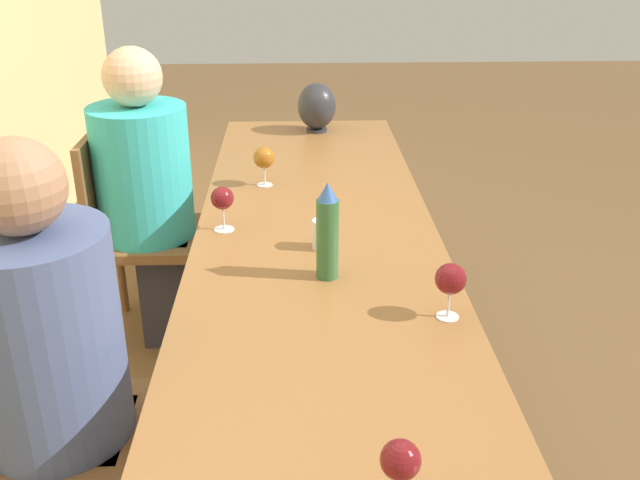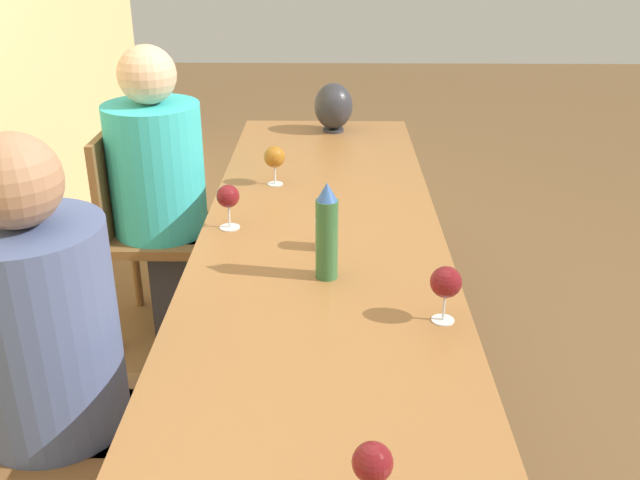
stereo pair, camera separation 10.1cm
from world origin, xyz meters
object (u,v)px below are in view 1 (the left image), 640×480
(wine_glass_2, at_px, (222,199))
(chair_near, at_px, (34,424))
(wine_glass_0, at_px, (451,280))
(wine_glass_3, at_px, (264,158))
(wine_glass_1, at_px, (400,461))
(person_far, at_px, (149,192))
(person_near, at_px, (56,367))
(water_bottle, at_px, (327,232))
(water_tumbler, at_px, (322,234))
(vase, at_px, (317,107))
(chair_far, at_px, (133,229))

(wine_glass_2, height_order, chair_near, chair_near)
(wine_glass_0, xyz_separation_m, wine_glass_3, (1.02, 0.51, -0.00))
(chair_near, bearing_deg, wine_glass_2, -33.15)
(wine_glass_2, bearing_deg, wine_glass_1, -161.32)
(wine_glass_0, height_order, wine_glass_3, same)
(wine_glass_3, relative_size, person_far, 0.12)
(wine_glass_3, distance_m, person_near, 1.22)
(water_bottle, bearing_deg, chair_near, 113.18)
(water_tumbler, relative_size, wine_glass_2, 0.62)
(vase, distance_m, chair_far, 1.06)
(wine_glass_0, xyz_separation_m, chair_near, (-0.09, 1.07, -0.35))
(wine_glass_1, bearing_deg, person_near, 54.99)
(water_tumbler, xyz_separation_m, vase, (1.33, -0.03, 0.07))
(person_near, height_order, person_far, person_near)
(wine_glass_2, height_order, person_far, person_far)
(wine_glass_3, xyz_separation_m, chair_near, (-1.11, 0.57, -0.35))
(chair_near, bearing_deg, chair_far, 0.00)
(wine_glass_2, bearing_deg, wine_glass_0, -133.15)
(water_tumbler, distance_m, person_far, 1.01)
(wine_glass_0, bearing_deg, water_tumbler, 35.33)
(water_bottle, relative_size, wine_glass_3, 1.88)
(water_tumbler, xyz_separation_m, wine_glass_2, (0.15, 0.32, 0.06))
(water_bottle, distance_m, water_tumbler, 0.22)
(water_tumbler, distance_m, vase, 1.33)
(water_tumbler, relative_size, chair_far, 0.10)
(water_tumbler, distance_m, wine_glass_3, 0.62)
(water_bottle, relative_size, person_near, 0.23)
(water_bottle, bearing_deg, wine_glass_0, -128.51)
(chair_far, height_order, person_near, person_near)
(person_far, bearing_deg, wine_glass_1, -156.70)
(wine_glass_2, bearing_deg, vase, -16.44)
(wine_glass_0, relative_size, person_far, 0.12)
(wine_glass_0, xyz_separation_m, wine_glass_1, (-0.63, 0.22, -0.02))
(wine_glass_0, height_order, chair_far, chair_far)
(vase, bearing_deg, wine_glass_0, -170.92)
(water_bottle, bearing_deg, person_far, 36.64)
(wine_glass_3, bearing_deg, chair_near, 152.95)
(chair_near, bearing_deg, vase, -23.08)
(wine_glass_3, height_order, chair_near, chair_near)
(wine_glass_0, bearing_deg, wine_glass_2, 46.85)
(wine_glass_1, height_order, person_far, person_far)
(wine_glass_3, height_order, chair_far, chair_far)
(wine_glass_0, distance_m, wine_glass_2, 0.86)
(water_bottle, height_order, wine_glass_3, water_bottle)
(vase, height_order, wine_glass_1, vase)
(wine_glass_1, distance_m, chair_near, 1.07)
(wine_glass_1, bearing_deg, chair_far, 25.50)
(wine_glass_0, xyz_separation_m, wine_glass_2, (0.59, 0.63, -0.00))
(water_bottle, distance_m, wine_glass_0, 0.39)
(vase, xyz_separation_m, chair_near, (-1.86, 0.79, -0.36))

